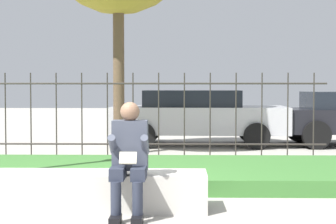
# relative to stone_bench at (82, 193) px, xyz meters

# --- Properties ---
(ground_plane) EXTENTS (60.00, 60.00, 0.00)m
(ground_plane) POSITION_rel_stone_bench_xyz_m (0.01, 0.00, -0.19)
(ground_plane) COLOR #A8A399
(stone_bench) EXTENTS (2.83, 0.60, 0.43)m
(stone_bench) POSITION_rel_stone_bench_xyz_m (0.00, 0.00, 0.00)
(stone_bench) COLOR beige
(stone_bench) RESTS_ON ground_plane
(person_seated_reader) EXTENTS (0.42, 0.73, 1.23)m
(person_seated_reader) POSITION_rel_stone_bench_xyz_m (0.57, -0.33, 0.47)
(person_seated_reader) COLOR black
(person_seated_reader) RESTS_ON ground_plane
(grass_berm) EXTENTS (9.59, 2.64, 0.21)m
(grass_berm) POSITION_rel_stone_bench_xyz_m (0.01, 2.02, -0.08)
(grass_berm) COLOR #3D7533
(grass_berm) RESTS_ON ground_plane
(iron_fence) EXTENTS (7.59, 0.03, 1.65)m
(iron_fence) POSITION_rel_stone_bench_xyz_m (0.01, 4.05, 0.67)
(iron_fence) COLOR #332D28
(iron_fence) RESTS_ON ground_plane
(car_parked_center) EXTENTS (4.15, 2.01, 1.31)m
(car_parked_center) POSITION_rel_stone_bench_xyz_m (1.54, 7.04, 0.52)
(car_parked_center) COLOR #B7B7BC
(car_parked_center) RESTS_ON ground_plane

